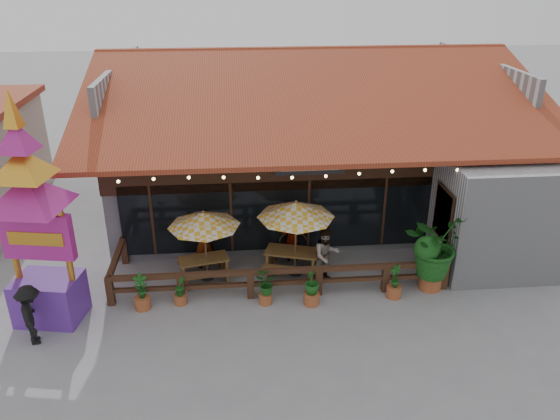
{
  "coord_description": "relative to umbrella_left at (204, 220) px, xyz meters",
  "views": [
    {
      "loc": [
        -2.85,
        -14.04,
        8.97
      ],
      "look_at": [
        -1.46,
        1.5,
        1.87
      ],
      "focal_mm": 35.0,
      "sensor_mm": 36.0,
      "label": 1
    }
  ],
  "objects": [
    {
      "name": "ground",
      "position": [
        3.8,
        -0.68,
        -2.02
      ],
      "size": [
        100.0,
        100.0,
        0.0
      ],
      "primitive_type": "plane",
      "color": "gray",
      "rests_on": "ground"
    },
    {
      "name": "restaurant_building",
      "position": [
        4.06,
        5.93,
        0.18
      ],
      "size": [
        15.5,
        14.73,
        6.09
      ],
      "color": "#B1B1B6",
      "rests_on": "ground"
    },
    {
      "name": "patio_railing",
      "position": [
        1.55,
        -0.95,
        -1.41
      ],
      "size": [
        10.0,
        2.6,
        0.92
      ],
      "color": "#422717",
      "rests_on": "ground"
    },
    {
      "name": "umbrella_left",
      "position": [
        0.0,
        0.0,
        0.0
      ],
      "size": [
        2.39,
        2.39,
        2.32
      ],
      "color": "brown",
      "rests_on": "ground"
    },
    {
      "name": "umbrella_right",
      "position": [
        2.75,
        0.05,
        0.18
      ],
      "size": [
        2.52,
        2.52,
        2.52
      ],
      "color": "brown",
      "rests_on": "ground"
    },
    {
      "name": "picnic_table_left",
      "position": [
        -0.09,
        0.01,
        -1.54
      ],
      "size": [
        1.74,
        1.58,
        0.72
      ],
      "color": "brown",
      "rests_on": "ground"
    },
    {
      "name": "picnic_table_right",
      "position": [
        2.65,
        0.12,
        -1.49
      ],
      "size": [
        1.98,
        1.82,
        0.79
      ],
      "color": "brown",
      "rests_on": "ground"
    },
    {
      "name": "thai_sign_tower",
      "position": [
        -4.18,
        -1.68,
        1.59
      ],
      "size": [
        2.93,
        2.93,
        6.83
      ],
      "color": "#592895",
      "rests_on": "ground"
    },
    {
      "name": "tropical_plant",
      "position": [
        6.7,
        -1.15,
        -0.59
      ],
      "size": [
        2.4,
        2.38,
        2.5
      ],
      "color": "brown",
      "rests_on": "ground"
    },
    {
      "name": "diner_a",
      "position": [
        -0.11,
        0.74,
        -1.14
      ],
      "size": [
        0.77,
        0.72,
        1.77
      ],
      "primitive_type": "imported",
      "rotation": [
        0.0,
        0.0,
        3.77
      ],
      "color": "#331C10",
      "rests_on": "ground"
    },
    {
      "name": "diner_b",
      "position": [
        3.63,
        -0.45,
        -1.13
      ],
      "size": [
        1.01,
        0.88,
        1.78
      ],
      "primitive_type": "imported",
      "rotation": [
        0.0,
        0.0,
        0.27
      ],
      "color": "#331C10",
      "rests_on": "ground"
    },
    {
      "name": "diner_c",
      "position": [
        2.77,
        0.91,
        -1.26
      ],
      "size": [
        0.9,
        0.39,
        1.53
      ],
      "primitive_type": "imported",
      "rotation": [
        0.0,
        0.0,
        3.12
      ],
      "color": "#331C10",
      "rests_on": "ground"
    },
    {
      "name": "pedestrian",
      "position": [
        -4.31,
        -2.73,
        -1.19
      ],
      "size": [
        0.95,
        1.22,
        1.66
      ],
      "primitive_type": "imported",
      "rotation": [
        0.0,
        0.0,
        1.92
      ],
      "color": "black",
      "rests_on": "ground"
    },
    {
      "name": "planter_a",
      "position": [
        -1.77,
        -1.46,
        -1.56
      ],
      "size": [
        0.45,
        0.45,
        1.11
      ],
      "color": "brown",
      "rests_on": "ground"
    },
    {
      "name": "planter_b",
      "position": [
        -0.72,
        -1.31,
        -1.61
      ],
      "size": [
        0.37,
        0.37,
        0.91
      ],
      "color": "brown",
      "rests_on": "ground"
    },
    {
      "name": "planter_c",
      "position": [
        1.71,
        -1.51,
        -1.49
      ],
      "size": [
        0.68,
        0.62,
        0.95
      ],
      "color": "brown",
      "rests_on": "ground"
    },
    {
      "name": "planter_d",
      "position": [
        3.03,
        -1.66,
        -1.49
      ],
      "size": [
        0.59,
        0.59,
        1.11
      ],
      "color": "brown",
      "rests_on": "ground"
    },
    {
      "name": "planter_e",
      "position": [
        5.48,
        -1.52,
        -1.58
      ],
      "size": [
        0.43,
        0.43,
        1.06
      ],
      "color": "brown",
      "rests_on": "ground"
    }
  ]
}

